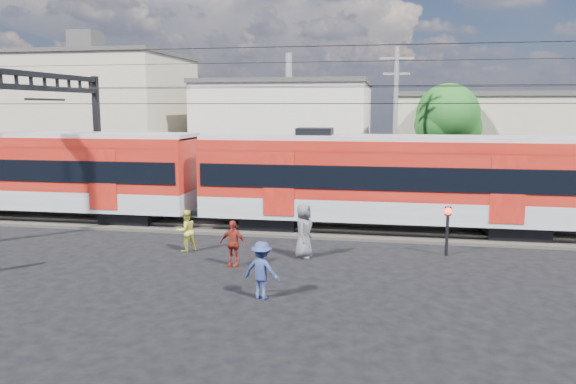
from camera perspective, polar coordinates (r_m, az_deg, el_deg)
name	(u,v)px	position (r m, az deg, el deg)	size (l,w,h in m)	color
ground	(195,283)	(17.73, -9.39, -9.07)	(120.00, 120.00, 0.00)	black
track_bed	(257,227)	(25.13, -3.22, -3.55)	(70.00, 3.40, 0.12)	#2D2823
rail_near	(252,228)	(24.39, -3.63, -3.63)	(70.00, 0.12, 0.12)	#59544C
rail_far	(260,221)	(25.82, -2.83, -2.94)	(70.00, 0.12, 0.12)	#59544C
commuter_train	(395,178)	(24.05, 10.79, 1.42)	(50.30, 3.08, 4.17)	black
catenary	(73,112)	(27.91, -21.00, 7.62)	(70.00, 9.30, 7.52)	black
building_west	(89,116)	(45.94, -19.52, 7.27)	(14.28, 10.20, 9.30)	tan
building_midwest	(289,129)	(43.61, 0.09, 6.39)	(12.24, 12.24, 7.30)	beige
building_mideast	(515,140)	(40.75, 22.07, 4.91)	(16.32, 10.20, 6.30)	tan
utility_pole_mid	(395,122)	(30.88, 10.83, 6.95)	(1.80, 0.24, 8.50)	slate
tree_near	(451,119)	(34.13, 16.21, 7.13)	(3.82, 3.64, 6.72)	#382619
pedestrian_b	(186,231)	(21.33, -10.30, -3.88)	(0.76, 0.59, 1.57)	gold
pedestrian_c	(262,270)	(15.89, -2.69, -7.94)	(1.06, 0.61, 1.65)	navy
pedestrian_d	(233,243)	(19.11, -5.63, -5.22)	(0.93, 0.39, 1.59)	maroon
pedestrian_e	(304,231)	(20.08, 1.62, -3.95)	(0.96, 0.62, 1.96)	#4F4F54
crossing_signal	(448,222)	(21.06, 15.90, -2.92)	(0.26, 0.26, 1.82)	black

